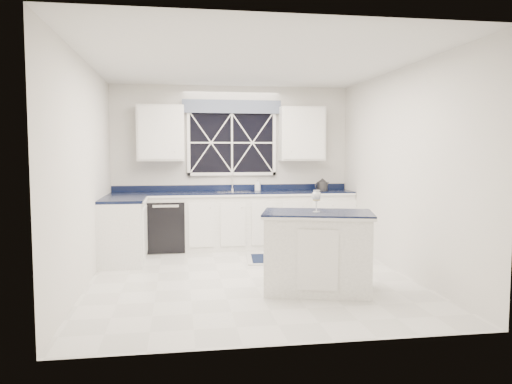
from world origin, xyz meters
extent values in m
plane|color=silver|center=(0.00, 0.00, 0.00)|extent=(4.50, 4.50, 0.00)
cube|color=beige|center=(0.00, 2.25, 1.35)|extent=(4.00, 0.10, 2.70)
cube|color=white|center=(0.00, 1.95, 0.45)|extent=(3.98, 0.60, 0.90)
cube|color=white|center=(-1.70, 1.15, 0.45)|extent=(0.60, 1.00, 0.90)
cube|color=black|center=(0.00, 1.95, 0.92)|extent=(3.98, 0.64, 0.04)
cube|color=black|center=(-1.10, 1.95, 0.41)|extent=(0.60, 0.58, 0.82)
cube|color=black|center=(0.00, 2.22, 1.75)|extent=(1.40, 0.02, 1.00)
cube|color=slate|center=(0.00, 2.16, 2.35)|extent=(1.65, 0.04, 0.22)
cube|color=white|center=(-1.18, 2.08, 1.90)|extent=(0.75, 0.34, 0.90)
cube|color=white|center=(1.18, 2.08, 1.90)|extent=(0.75, 0.34, 0.90)
cylinder|color=silver|center=(0.00, 2.17, 0.96)|extent=(0.05, 0.05, 0.04)
cylinder|color=silver|center=(0.00, 2.17, 1.10)|extent=(0.02, 0.02, 0.28)
cylinder|color=silver|center=(0.00, 2.08, 1.23)|extent=(0.02, 0.18, 0.02)
cube|color=white|center=(0.67, -0.72, 0.44)|extent=(1.31, 0.97, 0.88)
cube|color=black|center=(0.67, -0.72, 0.90)|extent=(1.39, 1.04, 0.04)
cube|color=#B0B0AB|center=(0.72, 0.98, 0.01)|extent=(1.32, 0.89, 0.01)
cube|color=black|center=(0.72, 0.98, 0.02)|extent=(1.17, 0.74, 0.01)
cylinder|color=#2A2A2D|center=(1.52, 1.98, 1.01)|extent=(0.24, 0.24, 0.15)
cone|color=#2A2A2D|center=(1.52, 1.98, 1.12)|extent=(0.20, 0.20, 0.06)
torus|color=#2A2A2D|center=(1.43, 1.94, 1.03)|extent=(0.12, 0.07, 0.12)
cylinder|color=#2A2A2D|center=(1.61, 2.02, 1.04)|extent=(0.08, 0.05, 0.10)
cylinder|color=silver|center=(0.65, -0.72, 0.92)|extent=(0.08, 0.08, 0.01)
cylinder|color=silver|center=(0.65, -0.72, 0.99)|extent=(0.01, 0.01, 0.13)
ellipsoid|color=silver|center=(0.65, -0.72, 1.10)|extent=(0.11, 0.11, 0.13)
cylinder|color=tan|center=(0.65, -0.72, 1.08)|extent=(0.09, 0.09, 0.06)
imported|color=silver|center=(0.43, 2.16, 1.04)|extent=(0.11, 0.11, 0.19)
camera|label=1|loc=(-0.90, -6.19, 1.62)|focal=35.00mm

